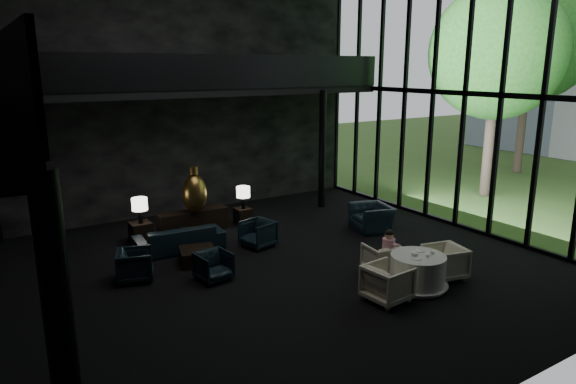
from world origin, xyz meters
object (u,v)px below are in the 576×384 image
side_table_left (141,233)px  dining_table (417,273)px  lounge_armchair_east (258,232)px  dining_chair_east (445,259)px  sofa (179,232)px  lounge_armchair_west (135,263)px  dining_chair_west (388,279)px  lounge_armchair_south (214,266)px  child (389,243)px  side_table_right (243,216)px  window_armchair (372,212)px  console (193,221)px  table_lamp_right (243,193)px  coffee_table (198,256)px  bronze_urn (195,193)px  table_lamp_left (140,205)px  dining_chair_north (382,257)px

side_table_left → dining_table: bearing=-55.3°
lounge_armchair_east → dining_chair_east: bearing=18.6°
sofa → lounge_armchair_west: sofa is taller
dining_chair_east → dining_chair_west: dining_chair_west is taller
lounge_armchair_west → lounge_armchair_south: size_ratio=1.17×
dining_chair_east → child: child is taller
side_table_right → dining_chair_west: dining_chair_west is taller
window_armchair → child: size_ratio=2.00×
dining_chair_east → console: bearing=-137.3°
table_lamp_right → window_armchair: bearing=-40.7°
lounge_armchair_west → dining_chair_east: size_ratio=0.88×
console → side_table_left: bearing=-174.9°
dining_table → dining_chair_west: (-1.02, -0.14, 0.15)m
side_table_left → coffee_table: 2.33m
dining_chair_east → child: 1.31m
sofa → lounge_armchair_west: size_ratio=3.18×
console → window_armchair: window_armchair is taller
coffee_table → dining_chair_west: (2.50, -4.09, 0.29)m
lounge_armchair_east → child: bearing=13.5°
dining_table → window_armchair: bearing=62.5°
child → lounge_armchair_east: bearing=-63.3°
bronze_urn → child: size_ratio=2.11×
dining_chair_east → lounge_armchair_east: bearing=-135.2°
window_armchair → dining_table: window_armchair is taller
console → dining_chair_west: dining_chair_west is taller
table_lamp_left → coffee_table: (0.74, -2.13, -0.92)m
sofa → dining_chair_east: (4.49, -5.01, -0.04)m
dining_chair_east → dining_table: bearing=-74.8°
side_table_left → lounge_armchair_south: lounge_armchair_south is taller
dining_table → lounge_armchair_west: bearing=143.9°
sofa → dining_table: sofa is taller
table_lamp_right → bronze_urn: bearing=-177.6°
side_table_right → lounge_armchair_south: (-2.55, -3.45, 0.09)m
side_table_right → window_armchair: size_ratio=0.40×
lounge_armchair_west → dining_chair_east: dining_chair_east is taller
dining_chair_east → child: (-0.93, 0.88, 0.30)m
table_lamp_left → side_table_right: bearing=2.8°
lounge_armchair_east → lounge_armchair_south: bearing=-67.2°
side_table_right → lounge_armchair_west: size_ratio=0.62×
coffee_table → child: size_ratio=1.33×
coffee_table → dining_chair_east: dining_chair_east is taller
table_lamp_right → dining_chair_east: 6.48m
lounge_armchair_west → coffee_table: lounge_armchair_west is taller
window_armchair → lounge_armchair_east: bearing=-85.3°
dining_chair_west → child: (1.01, 1.05, 0.28)m
side_table_left → side_table_right: bearing=1.4°
lounge_armchair_south → dining_chair_north: dining_chair_north is taller
lounge_armchair_east → window_armchair: size_ratio=0.65×
table_lamp_right → window_armchair: size_ratio=0.55×
dining_table → child: (-0.01, 0.91, 0.44)m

